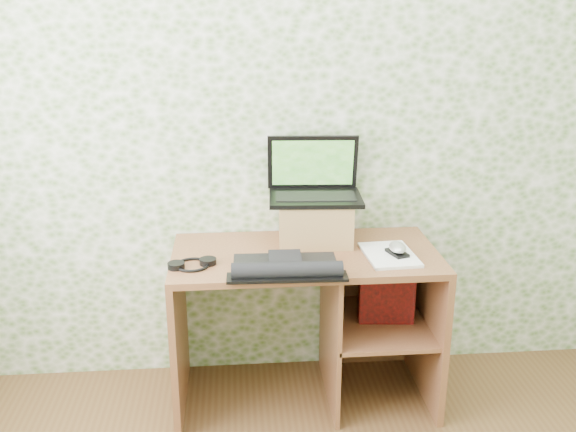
{
  "coord_description": "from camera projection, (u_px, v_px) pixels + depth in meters",
  "views": [
    {
      "loc": [
        -0.31,
        -1.23,
        1.82
      ],
      "look_at": [
        -0.08,
        1.39,
        0.94
      ],
      "focal_mm": 40.0,
      "sensor_mm": 36.0,
      "label": 1
    }
  ],
  "objects": [
    {
      "name": "wall_back",
      "position": [
        299.0,
        119.0,
        3.01
      ],
      "size": [
        3.5,
        0.0,
        3.5
      ],
      "primitive_type": "plane",
      "rotation": [
        1.57,
        0.0,
        0.0
      ],
      "color": "white",
      "rests_on": "ground"
    },
    {
      "name": "desk",
      "position": [
        321.0,
        303.0,
        3.01
      ],
      "size": [
        1.2,
        0.6,
        0.75
      ],
      "color": "brown",
      "rests_on": "floor"
    },
    {
      "name": "riser",
      "position": [
        315.0,
        221.0,
        3.0
      ],
      "size": [
        0.35,
        0.3,
        0.2
      ],
      "primitive_type": "cube",
      "rotation": [
        0.0,
        0.0,
        -0.06
      ],
      "color": "#9E7347",
      "rests_on": "desk"
    },
    {
      "name": "laptop",
      "position": [
        314.0,
        184.0,
        2.99
      ],
      "size": [
        0.44,
        0.32,
        0.28
      ],
      "rotation": [
        0.0,
        0.0,
        -0.06
      ],
      "color": "black",
      "rests_on": "riser"
    },
    {
      "name": "keyboard",
      "position": [
        286.0,
        267.0,
        2.67
      ],
      "size": [
        0.5,
        0.26,
        0.07
      ],
      "rotation": [
        0.0,
        0.0,
        -0.03
      ],
      "color": "black",
      "rests_on": "desk"
    },
    {
      "name": "headphones",
      "position": [
        192.0,
        264.0,
        2.73
      ],
      "size": [
        0.21,
        0.18,
        0.03
      ],
      "rotation": [
        0.0,
        0.0,
        0.26
      ],
      "color": "black",
      "rests_on": "desk"
    },
    {
      "name": "notepad",
      "position": [
        389.0,
        255.0,
        2.84
      ],
      "size": [
        0.23,
        0.32,
        0.01
      ],
      "primitive_type": "cube",
      "rotation": [
        0.0,
        0.0,
        0.06
      ],
      "color": "white",
      "rests_on": "desk"
    },
    {
      "name": "mouse",
      "position": [
        397.0,
        250.0,
        2.82
      ],
      "size": [
        0.11,
        0.13,
        0.04
      ],
      "primitive_type": "ellipsoid",
      "rotation": [
        0.0,
        0.0,
        0.32
      ],
      "color": "silver",
      "rests_on": "notepad"
    },
    {
      "name": "pen",
      "position": [
        402.0,
        249.0,
        2.88
      ],
      "size": [
        0.03,
        0.15,
        0.01
      ],
      "primitive_type": "cylinder",
      "rotation": [
        1.57,
        0.0,
        -0.16
      ],
      "color": "black",
      "rests_on": "notepad"
    },
    {
      "name": "red_box",
      "position": [
        387.0,
        291.0,
        2.99
      ],
      "size": [
        0.26,
        0.11,
        0.31
      ],
      "primitive_type": "cube",
      "rotation": [
        0.0,
        0.0,
        -0.1
      ],
      "color": "#9A0E0E",
      "rests_on": "desk"
    }
  ]
}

